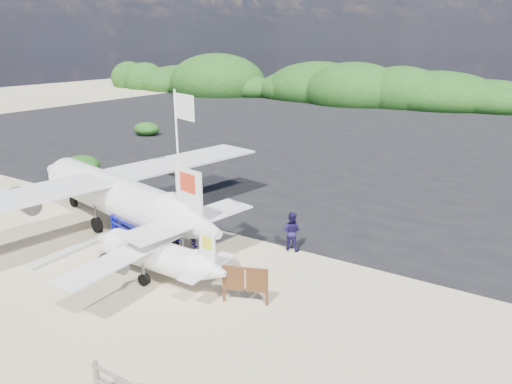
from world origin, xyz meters
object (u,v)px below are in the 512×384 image
at_px(signboard, 245,303).
at_px(crew_b, 291,231).
at_px(aircraft_small, 318,132).
at_px(baggage_cart, 146,248).
at_px(crew_a, 193,230).
at_px(flagpole, 184,261).

bearing_deg(signboard, crew_b, 76.15).
distance_m(signboard, aircraft_small, 31.62).
distance_m(baggage_cart, signboard, 6.08).
bearing_deg(signboard, crew_a, 126.97).
bearing_deg(aircraft_small, baggage_cart, 99.76).
bearing_deg(crew_b, signboard, 90.31).
xyz_separation_m(flagpole, aircraft_small, (-7.05, 28.38, 0.00)).
distance_m(flagpole, signboard, 4.01).
bearing_deg(flagpole, crew_b, 44.97).
distance_m(signboard, crew_b, 4.59).
relative_size(crew_a, aircraft_small, 0.24).
height_order(baggage_cart, signboard, baggage_cart).
height_order(crew_a, crew_b, crew_b).
height_order(flagpole, crew_a, flagpole).
relative_size(baggage_cart, crew_a, 2.08).
bearing_deg(baggage_cart, flagpole, 12.54).
bearing_deg(baggage_cart, crew_a, 51.38).
bearing_deg(aircraft_small, flagpole, 103.85).
distance_m(flagpole, aircraft_small, 29.24).
relative_size(baggage_cart, crew_b, 1.86).
bearing_deg(aircraft_small, crew_b, 111.93).
height_order(signboard, aircraft_small, aircraft_small).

